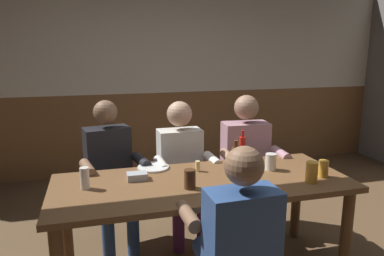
# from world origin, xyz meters

# --- Properties ---
(back_wall_upper) EXTENTS (6.66, 0.12, 1.42)m
(back_wall_upper) POSITION_xyz_m (0.00, 2.54, 1.77)
(back_wall_upper) COLOR beige
(back_wall_wainscot) EXTENTS (6.66, 0.12, 1.07)m
(back_wall_wainscot) POSITION_xyz_m (0.00, 2.54, 0.53)
(back_wall_wainscot) COLOR brown
(back_wall_wainscot) RESTS_ON ground_plane
(dining_table) EXTENTS (2.08, 0.83, 0.75)m
(dining_table) POSITION_xyz_m (0.00, 0.05, 0.65)
(dining_table) COLOR brown
(dining_table) RESTS_ON ground_plane
(person_0) EXTENTS (0.55, 0.57, 1.24)m
(person_0) POSITION_xyz_m (-0.61, 0.70, 0.68)
(person_0) COLOR black
(person_0) RESTS_ON ground_plane
(person_1) EXTENTS (0.53, 0.50, 1.21)m
(person_1) POSITION_xyz_m (0.00, 0.69, 0.67)
(person_1) COLOR silver
(person_1) RESTS_ON ground_plane
(person_2) EXTENTS (0.57, 0.54, 1.24)m
(person_2) POSITION_xyz_m (0.62, 0.70, 0.69)
(person_2) COLOR #B78493
(person_2) RESTS_ON ground_plane
(person_3) EXTENTS (0.53, 0.51, 1.19)m
(person_3) POSITION_xyz_m (-0.00, -0.59, 0.65)
(person_3) COLOR #2D4C84
(person_3) RESTS_ON ground_plane
(table_candle) EXTENTS (0.04, 0.04, 0.08)m
(table_candle) POSITION_xyz_m (0.02, 0.25, 0.79)
(table_candle) COLOR #F9E08C
(table_candle) RESTS_ON dining_table
(condiment_caddy) EXTENTS (0.14, 0.10, 0.05)m
(condiment_caddy) POSITION_xyz_m (-0.44, 0.19, 0.77)
(condiment_caddy) COLOR #B2B7BC
(condiment_caddy) RESTS_ON dining_table
(plate_0) EXTENTS (0.26, 0.26, 0.01)m
(plate_0) POSITION_xyz_m (0.30, -0.26, 0.75)
(plate_0) COLOR white
(plate_0) RESTS_ON dining_table
(plate_1) EXTENTS (0.24, 0.24, 0.01)m
(plate_1) POSITION_xyz_m (-0.30, 0.41, 0.75)
(plate_1) COLOR white
(plate_1) RESTS_ON dining_table
(bottle_0) EXTENTS (0.06, 0.06, 0.27)m
(bottle_0) POSITION_xyz_m (0.42, 0.34, 0.86)
(bottle_0) COLOR red
(bottle_0) RESTS_ON dining_table
(bottle_1) EXTENTS (0.07, 0.07, 0.24)m
(bottle_1) POSITION_xyz_m (0.30, 0.19, 0.84)
(bottle_1) COLOR #593314
(bottle_1) RESTS_ON dining_table
(pint_glass_0) EXTENTS (0.08, 0.08, 0.13)m
(pint_glass_0) POSITION_xyz_m (0.57, 0.14, 0.81)
(pint_glass_0) COLOR white
(pint_glass_0) RESTS_ON dining_table
(pint_glass_1) EXTENTS (0.08, 0.08, 0.15)m
(pint_glass_1) POSITION_xyz_m (0.72, -0.17, 0.82)
(pint_glass_1) COLOR gold
(pint_glass_1) RESTS_ON dining_table
(pint_glass_2) EXTENTS (0.08, 0.08, 0.13)m
(pint_glass_2) POSITION_xyz_m (-0.12, -0.06, 0.81)
(pint_glass_2) COLOR #4C2D19
(pint_glass_2) RESTS_ON dining_table
(pint_glass_3) EXTENTS (0.07, 0.07, 0.12)m
(pint_glass_3) POSITION_xyz_m (0.86, -0.10, 0.81)
(pint_glass_3) COLOR gold
(pint_glass_3) RESTS_ON dining_table
(pint_glass_4) EXTENTS (0.06, 0.06, 0.15)m
(pint_glass_4) POSITION_xyz_m (-0.80, 0.11, 0.82)
(pint_glass_4) COLOR white
(pint_glass_4) RESTS_ON dining_table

